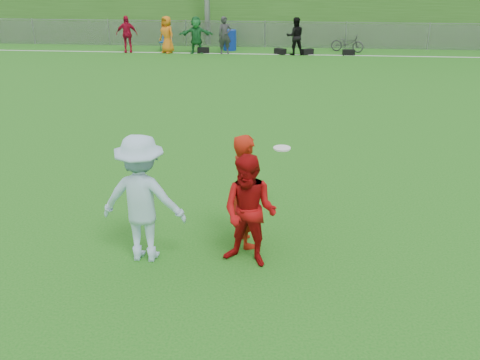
# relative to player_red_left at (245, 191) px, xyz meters

# --- Properties ---
(ground) EXTENTS (120.00, 120.00, 0.00)m
(ground) POSITION_rel_player_red_left_xyz_m (-0.53, -0.32, -0.95)
(ground) COLOR #176815
(ground) RESTS_ON ground
(sideline_far) EXTENTS (60.00, 0.10, 0.01)m
(sideline_far) POSITION_rel_player_red_left_xyz_m (-0.53, 17.68, -0.94)
(sideline_far) COLOR white
(sideline_far) RESTS_ON ground
(fence) EXTENTS (58.00, 0.06, 1.30)m
(fence) POSITION_rel_player_red_left_xyz_m (-0.53, 19.68, -0.30)
(fence) COLOR gray
(fence) RESTS_ON ground
(spectator_row) EXTENTS (8.94, 0.91, 1.69)m
(spectator_row) POSITION_rel_player_red_left_xyz_m (-3.34, 17.68, -0.10)
(spectator_row) COLOR #AF0C2B
(spectator_row) RESTS_ON ground
(gear_bags) EXTENTS (7.40, 0.57, 0.26)m
(gear_bags) POSITION_rel_player_red_left_xyz_m (0.48, 17.78, -0.82)
(gear_bags) COLOR black
(gear_bags) RESTS_ON ground
(player_red_left) EXTENTS (0.70, 0.82, 1.89)m
(player_red_left) POSITION_rel_player_red_left_xyz_m (0.00, 0.00, 0.00)
(player_red_left) COLOR #A51B0B
(player_red_left) RESTS_ON ground
(player_red_center) EXTENTS (1.02, 0.89, 1.77)m
(player_red_center) POSITION_rel_player_red_left_xyz_m (0.11, -0.61, -0.06)
(player_red_center) COLOR #A10B0C
(player_red_center) RESTS_ON ground
(player_blue) EXTENTS (1.36, 0.84, 2.03)m
(player_blue) POSITION_rel_player_red_left_xyz_m (-1.53, -0.57, 0.07)
(player_blue) COLOR #AAD1EC
(player_blue) RESTS_ON ground
(frisbee) EXTENTS (0.31, 0.31, 0.03)m
(frisbee) POSITION_rel_player_red_left_xyz_m (0.56, 1.21, 0.31)
(frisbee) COLOR silver
(frisbee) RESTS_ON ground
(recycling_bin) EXTENTS (0.79, 0.79, 0.96)m
(recycling_bin) POSITION_rel_player_red_left_xyz_m (-2.20, 18.68, -0.46)
(recycling_bin) COLOR navy
(recycling_bin) RESTS_ON ground
(camp_chair) EXTENTS (0.56, 0.57, 0.88)m
(camp_chair) POSITION_rel_player_red_left_xyz_m (-5.31, 18.50, -0.69)
(camp_chair) COLOR #0E409E
(camp_chair) RESTS_ON ground
(bicycle) EXTENTS (1.67, 1.05, 0.83)m
(bicycle) POSITION_rel_player_red_left_xyz_m (3.47, 18.68, -0.53)
(bicycle) COLOR #2D2C2F
(bicycle) RESTS_ON ground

